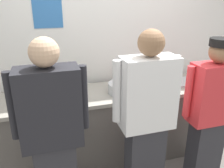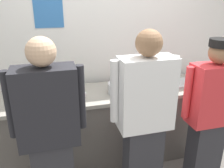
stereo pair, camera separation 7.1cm
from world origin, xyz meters
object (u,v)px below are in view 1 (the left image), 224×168
at_px(chef_far_right, 210,113).
at_px(squeeze_bottle_primary, 67,84).
at_px(squeeze_bottle_secondary, 58,89).
at_px(deli_cup, 116,83).
at_px(mixing_bowl_steel, 121,88).
at_px(ramekin_red_sauce, 45,103).
at_px(chef_center, 147,119).
at_px(sheet_tray, 184,82).
at_px(ramekin_yellow_sauce, 83,95).
at_px(chef_near_left, 53,135).
at_px(ramekin_green_sauce, 54,90).
at_px(plate_stack_front, 149,85).
at_px(squeeze_bottle_spare, 32,87).

height_order(chef_far_right, squeeze_bottle_primary, chef_far_right).
xyz_separation_m(squeeze_bottle_secondary, deli_cup, (0.70, 0.11, -0.05)).
height_order(mixing_bowl_steel, ramekin_red_sauce, mixing_bowl_steel).
bearing_deg(deli_cup, mixing_bowl_steel, -90.56).
xyz_separation_m(chef_center, sheet_tray, (0.85, 0.71, 0.01)).
bearing_deg(ramekin_red_sauce, ramekin_yellow_sauce, 13.89).
distance_m(chef_near_left, squeeze_bottle_primary, 0.90).
distance_m(chef_center, ramekin_green_sauce, 1.17).
height_order(plate_stack_front, sheet_tray, plate_stack_front).
distance_m(chef_near_left, squeeze_bottle_spare, 0.89).
bearing_deg(ramekin_green_sauce, sheet_tray, -6.01).
bearing_deg(plate_stack_front, ramekin_green_sauce, 171.04).
height_order(ramekin_red_sauce, deli_cup, deli_cup).
bearing_deg(squeeze_bottle_primary, squeeze_bottle_spare, 179.78).
xyz_separation_m(squeeze_bottle_secondary, ramekin_red_sauce, (-0.15, -0.18, -0.07)).
bearing_deg(plate_stack_front, ramekin_yellow_sauce, -177.09).
xyz_separation_m(plate_stack_front, squeeze_bottle_spare, (-1.34, 0.16, 0.07)).
height_order(chef_far_right, plate_stack_front, chef_far_right).
bearing_deg(ramekin_yellow_sauce, chef_near_left, -118.64).
xyz_separation_m(squeeze_bottle_primary, ramekin_yellow_sauce, (0.14, -0.20, -0.07)).
height_order(squeeze_bottle_primary, squeeze_bottle_secondary, squeeze_bottle_secondary).
bearing_deg(mixing_bowl_steel, squeeze_bottle_secondary, 170.64).
distance_m(chef_near_left, plate_stack_front, 1.38).
distance_m(chef_center, ramekin_red_sauce, 1.04).
height_order(chef_near_left, ramekin_yellow_sauce, chef_near_left).
height_order(chef_near_left, chef_center, chef_center).
xyz_separation_m(chef_near_left, ramekin_yellow_sauce, (0.37, 0.67, 0.03)).
xyz_separation_m(chef_far_right, sheet_tray, (0.15, 0.70, 0.07)).
relative_size(chef_center, mixing_bowl_steel, 5.58).
bearing_deg(ramekin_red_sauce, plate_stack_front, 6.60).
relative_size(ramekin_green_sauce, ramekin_yellow_sauce, 1.11).
xyz_separation_m(mixing_bowl_steel, sheet_tray, (0.87, 0.08, -0.05)).
height_order(chef_far_right, mixing_bowl_steel, chef_far_right).
relative_size(plate_stack_front, squeeze_bottle_spare, 1.29).
relative_size(squeeze_bottle_secondary, deli_cup, 2.12).
bearing_deg(ramekin_yellow_sauce, mixing_bowl_steel, -4.40).
distance_m(chef_center, squeeze_bottle_primary, 1.06).
height_order(ramekin_yellow_sauce, deli_cup, deli_cup).
bearing_deg(sheet_tray, chef_center, -140.02).
distance_m(squeeze_bottle_spare, ramekin_green_sauce, 0.24).
height_order(chef_far_right, ramekin_green_sauce, chef_far_right).
height_order(plate_stack_front, ramekin_red_sauce, plate_stack_front).
bearing_deg(squeeze_bottle_secondary, deli_cup, 8.89).
distance_m(squeeze_bottle_primary, ramekin_red_sauce, 0.41).
bearing_deg(plate_stack_front, chef_far_right, -63.20).
bearing_deg(chef_far_right, squeeze_bottle_primary, 147.09).
xyz_separation_m(sheet_tray, deli_cup, (-0.87, 0.14, 0.03)).
xyz_separation_m(plate_stack_front, ramekin_green_sauce, (-1.12, 0.18, 0.00)).
distance_m(mixing_bowl_steel, deli_cup, 0.22).
bearing_deg(chef_near_left, squeeze_bottle_secondary, 81.62).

